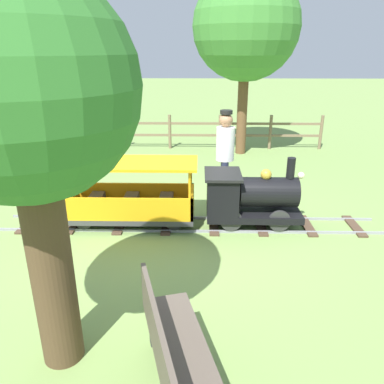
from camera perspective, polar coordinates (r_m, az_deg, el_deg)
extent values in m
plane|color=#75934C|center=(5.80, -3.34, -5.05)|extent=(60.00, 60.00, 0.00)
cube|color=gray|center=(5.99, -0.19, -3.94)|extent=(0.03, 5.70, 0.04)
cube|color=gray|center=(5.57, -0.31, -5.96)|extent=(0.03, 5.70, 0.04)
cube|color=#4C3828|center=(6.35, -23.44, -4.34)|extent=(0.71, 0.14, 0.03)
cube|color=#4C3828|center=(6.09, -17.31, -4.58)|extent=(0.71, 0.14, 0.03)
cube|color=#4C3828|center=(5.90, -10.71, -4.77)|extent=(0.71, 0.14, 0.03)
cube|color=#4C3828|center=(5.80, -3.78, -4.91)|extent=(0.71, 0.14, 0.03)
cube|color=#4C3828|center=(5.78, 3.30, -4.98)|extent=(0.71, 0.14, 0.03)
cube|color=#4C3828|center=(5.85, 10.31, -4.97)|extent=(0.71, 0.14, 0.03)
cube|color=#4C3828|center=(6.01, 17.06, -4.90)|extent=(0.71, 0.14, 0.03)
cube|color=#4C3828|center=(6.24, 23.38, -4.76)|extent=(0.71, 0.14, 0.03)
cube|color=black|center=(5.75, 9.26, -3.23)|extent=(0.59, 1.40, 0.10)
cylinder|color=black|center=(5.65, 11.48, 0.01)|extent=(0.44, 0.85, 0.44)
cylinder|color=#B7932D|center=(5.75, 15.65, -0.02)|extent=(0.37, 0.02, 0.37)
cylinder|color=black|center=(5.60, 14.75, 3.54)|extent=(0.12, 0.12, 0.30)
sphere|color=#B7932D|center=(5.56, 11.17, 2.61)|extent=(0.16, 0.16, 0.16)
cube|color=black|center=(5.58, 4.62, -0.18)|extent=(0.59, 0.45, 0.55)
cube|color=black|center=(5.48, 4.71, 2.70)|extent=(0.67, 0.53, 0.04)
sphere|color=#F2EAB2|center=(5.67, 16.20, 2.43)|extent=(0.10, 0.10, 0.10)
cylinder|color=#2D2D2D|center=(6.03, 12.27, -2.40)|extent=(0.05, 0.32, 0.32)
cylinder|color=#2D2D2D|center=(5.61, 13.12, -4.29)|extent=(0.05, 0.32, 0.32)
cylinder|color=#2D2D2D|center=(5.93, 5.61, -2.39)|extent=(0.05, 0.32, 0.32)
cylinder|color=#2D2D2D|center=(5.51, 5.96, -4.32)|extent=(0.05, 0.32, 0.32)
cube|color=#3F3F3F|center=(5.80, -9.19, -3.34)|extent=(0.67, 1.90, 0.08)
cube|color=orange|center=(6.00, -8.80, -0.24)|extent=(0.04, 1.90, 0.35)
cube|color=orange|center=(5.43, -9.88, -2.64)|extent=(0.04, 1.90, 0.35)
cube|color=orange|center=(5.62, 0.05, -1.48)|extent=(0.67, 0.04, 0.35)
cube|color=orange|center=(5.96, -18.15, -1.26)|extent=(0.67, 0.04, 0.35)
cylinder|color=orange|center=(5.84, -0.18, 1.48)|extent=(0.04, 0.04, 0.75)
cylinder|color=orange|center=(5.27, -0.34, -0.72)|extent=(0.04, 0.04, 0.75)
cylinder|color=orange|center=(6.15, -17.21, 1.53)|extent=(0.04, 0.04, 0.75)
cylinder|color=orange|center=(5.61, -19.05, -0.54)|extent=(0.04, 0.04, 0.75)
cube|color=orange|center=(5.52, -9.67, 4.34)|extent=(0.77, 2.00, 0.04)
cube|color=brown|center=(5.86, -14.42, -1.81)|extent=(0.51, 0.20, 0.24)
cube|color=brown|center=(5.74, -9.28, -1.89)|extent=(0.51, 0.20, 0.24)
cube|color=brown|center=(5.67, -3.96, -1.95)|extent=(0.51, 0.20, 0.24)
cylinder|color=#262626|center=(5.94, -2.46, -2.69)|extent=(0.04, 0.24, 0.24)
cylinder|color=#262626|center=(5.52, -2.76, -4.63)|extent=(0.04, 0.24, 0.24)
cylinder|color=#262626|center=(6.17, -14.90, -2.49)|extent=(0.04, 0.24, 0.24)
cylinder|color=#262626|center=(5.76, -16.11, -4.34)|extent=(0.04, 0.24, 0.24)
cylinder|color=#282D47|center=(6.52, 4.83, 1.71)|extent=(0.12, 0.12, 0.80)
cylinder|color=#282D47|center=(6.35, 4.93, 1.18)|extent=(0.12, 0.12, 0.80)
cylinder|color=white|center=(6.24, 5.07, 7.30)|extent=(0.30, 0.30, 0.55)
sphere|color=#936B4C|center=(6.16, 5.19, 10.78)|extent=(0.22, 0.22, 0.22)
cylinder|color=black|center=(6.14, 5.23, 11.97)|extent=(0.20, 0.20, 0.06)
cube|color=brown|center=(3.07, -1.68, -22.86)|extent=(1.36, 0.74, 0.06)
cube|color=brown|center=(2.91, -5.42, -20.55)|extent=(1.26, 0.39, 0.40)
cube|color=#333333|center=(3.62, -3.80, -19.17)|extent=(0.16, 0.33, 0.42)
cylinder|color=brown|center=(9.66, 7.60, 12.05)|extent=(0.25, 0.25, 2.15)
sphere|color=#3D7F33|center=(9.56, 8.20, 23.63)|extent=(2.49, 2.49, 2.49)
cylinder|color=#4C3823|center=(3.29, -20.48, -11.10)|extent=(0.34, 0.34, 1.74)
sphere|color=#2D6B28|center=(2.84, -24.21, 14.29)|extent=(1.60, 1.60, 1.60)
cylinder|color=#756047|center=(10.75, -17.95, 8.74)|extent=(0.08, 0.08, 0.90)
cylinder|color=#756047|center=(10.39, -10.86, 8.99)|extent=(0.08, 0.08, 0.90)
cylinder|color=#756047|center=(10.20, -3.38, 9.10)|extent=(0.08, 0.08, 0.90)
cylinder|color=#756047|center=(10.18, 4.25, 9.06)|extent=(0.08, 0.08, 0.90)
cylinder|color=#756047|center=(10.34, 11.78, 8.86)|extent=(0.08, 0.08, 0.90)
cylinder|color=#756047|center=(10.66, 18.95, 8.53)|extent=(0.08, 0.08, 0.90)
cube|color=#756047|center=(10.12, 0.44, 10.34)|extent=(0.04, 6.70, 0.06)
cube|color=#756047|center=(10.19, 0.43, 8.60)|extent=(0.04, 6.70, 0.06)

